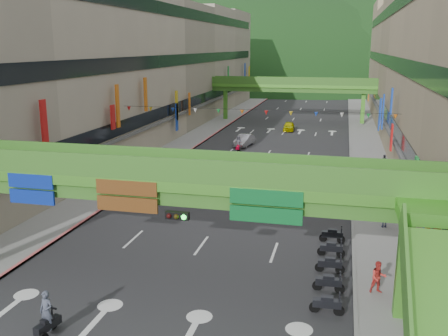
{
  "coord_description": "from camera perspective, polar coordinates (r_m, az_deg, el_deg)",
  "views": [
    {
      "loc": [
        8.03,
        -15.52,
        11.96
      ],
      "look_at": [
        0.0,
        18.0,
        3.5
      ],
      "focal_mm": 40.0,
      "sensor_mm": 36.0,
      "label": 1
    }
  ],
  "objects": [
    {
      "name": "road_slab",
      "position": [
        67.09,
        6.39,
        3.44
      ],
      "size": [
        18.0,
        140.0,
        0.02
      ],
      "primitive_type": "cube",
      "color": "#28282B",
      "rests_on": "ground"
    },
    {
      "name": "scooter_rider_near",
      "position": [
        22.98,
        -19.59,
        -15.64
      ],
      "size": [
        0.74,
        1.59,
        2.09
      ],
      "color": "black",
      "rests_on": "ground"
    },
    {
      "name": "sidewalk_right",
      "position": [
        66.66,
        15.82,
        2.99
      ],
      "size": [
        4.0,
        140.0,
        0.15
      ],
      "primitive_type": "cube",
      "color": "gray",
      "rests_on": "ground"
    },
    {
      "name": "hill_left",
      "position": [
        177.43,
        6.07,
        9.85
      ],
      "size": [
        168.0,
        140.0,
        112.0
      ],
      "primitive_type": "ellipsoid",
      "color": "#1C4419",
      "rests_on": "ground"
    },
    {
      "name": "building_row_right",
      "position": [
        66.47,
        23.31,
        10.54
      ],
      "size": [
        12.8,
        95.0,
        19.0
      ],
      "color": "gray",
      "rests_on": "ground"
    },
    {
      "name": "pedestrian_red",
      "position": [
        26.12,
        17.2,
        -12.14
      ],
      "size": [
        0.92,
        0.8,
        1.62
      ],
      "primitive_type": "imported",
      "rotation": [
        0.0,
        0.0,
        0.26
      ],
      "color": "red",
      "rests_on": "ground"
    },
    {
      "name": "car_silver",
      "position": [
        61.24,
        2.34,
        3.18
      ],
      "size": [
        2.12,
        4.44,
        1.41
      ],
      "primitive_type": "imported",
      "rotation": [
        0.0,
        0.0,
        -0.15
      ],
      "color": "#B6B4BD",
      "rests_on": "ground"
    },
    {
      "name": "scooter_rider_mid",
      "position": [
        47.31,
        1.57,
        0.57
      ],
      "size": [
        0.92,
        1.6,
        2.2
      ],
      "color": "black",
      "rests_on": "ground"
    },
    {
      "name": "building_row_left",
      "position": [
        70.9,
        -9.08,
        11.6
      ],
      "size": [
        12.8,
        95.0,
        19.0
      ],
      "color": "#9E937F",
      "rests_on": "ground"
    },
    {
      "name": "overpass_far",
      "position": [
        81.19,
        7.85,
        9.03
      ],
      "size": [
        28.0,
        2.2,
        7.1
      ],
      "color": "#4C9E2D",
      "rests_on": "ground"
    },
    {
      "name": "pedestrian_dark",
      "position": [
        51.14,
        17.8,
        0.46
      ],
      "size": [
        0.92,
        0.85,
        1.52
      ],
      "primitive_type": "imported",
      "rotation": [
        0.0,
        0.0,
        -0.69
      ],
      "color": "black",
      "rests_on": "ground"
    },
    {
      "name": "curb_left",
      "position": [
        68.76,
        -1.17,
        3.84
      ],
      "size": [
        0.2,
        140.0,
        0.18
      ],
      "primitive_type": "cube",
      "color": "#CC5959",
      "rests_on": "ground"
    },
    {
      "name": "overpass_near",
      "position": [
        23.09,
        -5.05,
        -3.28
      ],
      "size": [
        28.0,
        12.27,
        7.1
      ],
      "color": "#4C9E2D",
      "rests_on": "ground"
    },
    {
      "name": "scooter_rider_far",
      "position": [
        57.57,
        1.68,
        2.76
      ],
      "size": [
        0.78,
        1.6,
        1.91
      ],
      "color": "maroon",
      "rests_on": "ground"
    },
    {
      "name": "sidewalk_left",
      "position": [
        69.26,
        -2.69,
        3.89
      ],
      "size": [
        4.0,
        140.0,
        0.15
      ],
      "primitive_type": "cube",
      "color": "gray",
      "rests_on": "ground"
    },
    {
      "name": "bunting_string",
      "position": [
        46.61,
        3.46,
        6.37
      ],
      "size": [
        26.0,
        0.36,
        0.47
      ],
      "color": "black",
      "rests_on": "ground"
    },
    {
      "name": "pedestrian_blue",
      "position": [
        35.08,
        17.87,
        -5.4
      ],
      "size": [
        0.87,
        0.67,
        1.66
      ],
      "primitive_type": "imported",
      "rotation": [
        0.0,
        0.0,
        3.39
      ],
      "color": "#313754",
      "rests_on": "ground"
    },
    {
      "name": "car_yellow",
      "position": [
        72.84,
        7.42,
        4.74
      ],
      "size": [
        1.72,
        3.88,
        1.3
      ],
      "primitive_type": "imported",
      "rotation": [
        0.0,
        0.0,
        0.05
      ],
      "color": "#BEB506",
      "rests_on": "ground"
    },
    {
      "name": "hill_right",
      "position": [
        196.62,
        18.66,
        9.59
      ],
      "size": [
        208.0,
        176.0,
        128.0
      ],
      "primitive_type": "ellipsoid",
      "color": "#1C4419",
      "rests_on": "ground"
    },
    {
      "name": "scooter_rider_left",
      "position": [
        44.06,
        -7.45,
        -0.57
      ],
      "size": [
        1.16,
        1.59,
        2.21
      ],
      "color": "gray",
      "rests_on": "ground"
    },
    {
      "name": "parked_scooter_row",
      "position": [
        27.97,
        12.03,
        -10.67
      ],
      "size": [
        1.6,
        9.35,
        1.08
      ],
      "color": "black",
      "rests_on": "ground"
    },
    {
      "name": "curb_right",
      "position": [
        66.6,
        14.19,
        3.1
      ],
      "size": [
        0.2,
        140.0,
        0.18
      ],
      "primitive_type": "cube",
      "color": "gray",
      "rests_on": "ground"
    }
  ]
}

